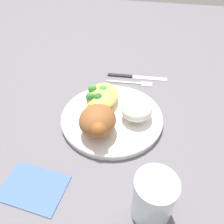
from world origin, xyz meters
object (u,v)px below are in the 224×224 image
mac_cheese_with_broccoli (101,96)px  knife (132,76)px  rice_pile (137,109)px  fork (132,83)px  water_glass (153,198)px  napkin (34,187)px  plate (112,117)px  roasted_chicken (98,121)px

mac_cheese_with_broccoli → knife: bearing=157.9°
rice_pile → fork: bearing=-169.7°
rice_pile → water_glass: bearing=13.2°
knife → napkin: 0.44m
plate → napkin: 0.24m
roasted_chicken → rice_pile: (-0.07, 0.08, -0.01)m
plate → fork: size_ratio=1.81×
plate → rice_pile: 0.07m
rice_pile → napkin: bearing=-37.8°
mac_cheese_with_broccoli → plate: bearing=38.3°
rice_pile → napkin: (0.22, -0.17, -0.04)m
plate → knife: size_ratio=1.35×
roasted_chicken → water_glass: water_glass is taller
plate → fork: 0.17m
mac_cheese_with_broccoli → knife: (-0.16, 0.06, -0.03)m
roasted_chicken → fork: bearing=167.3°
roasted_chicken → napkin: (0.16, -0.09, -0.05)m
rice_pile → water_glass: size_ratio=0.84×
fork → roasted_chicken: bearing=-12.7°
fork → napkin: size_ratio=1.17×
water_glass → napkin: 0.23m
roasted_chicken → mac_cheese_with_broccoli: roasted_chicken is taller
rice_pile → fork: size_ratio=0.57×
water_glass → roasted_chicken: bearing=-139.5°
water_glass → mac_cheese_with_broccoli: bearing=-150.4°
knife → roasted_chicken: bearing=-10.0°
napkin → mac_cheese_with_broccoli: bearing=164.0°
roasted_chicken → rice_pile: size_ratio=1.28×
rice_pile → fork: rice_pile is taller
mac_cheese_with_broccoli → water_glass: (0.26, 0.15, 0.01)m
plate → napkin: size_ratio=2.11×
rice_pile → knife: bearing=-170.1°
roasted_chicken → rice_pile: 0.11m
napkin → fork: bearing=159.5°
plate → knife: 0.21m
roasted_chicken → rice_pile: bearing=129.7°
roasted_chicken → rice_pile: roasted_chicken is taller
plate → knife: (-0.20, 0.03, -0.01)m
roasted_chicken → napkin: size_ratio=0.85×
fork → napkin: bearing=-20.5°
fork → rice_pile: bearing=10.3°
plate → rice_pile: size_ratio=3.18×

